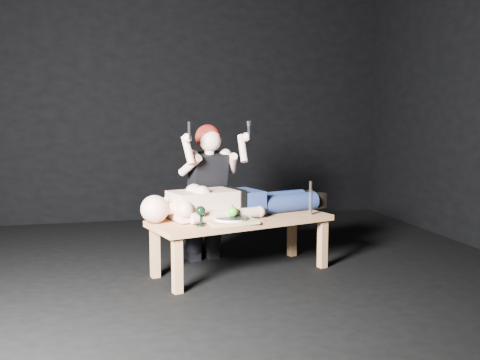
% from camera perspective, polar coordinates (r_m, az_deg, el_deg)
% --- Properties ---
extents(ground, '(5.00, 5.00, 0.00)m').
position_cam_1_polar(ground, '(4.33, -1.03, -10.10)').
color(ground, black).
rests_on(ground, ground).
extents(back_wall, '(5.00, 0.00, 5.00)m').
position_cam_1_polar(back_wall, '(6.61, -5.75, 8.85)').
color(back_wall, black).
rests_on(back_wall, ground).
extents(table, '(1.56, 0.94, 0.45)m').
position_cam_1_polar(table, '(4.33, 0.15, -6.99)').
color(table, '#BD814E').
rests_on(table, ground).
extents(lying_man, '(1.58, 0.88, 0.27)m').
position_cam_1_polar(lying_man, '(4.39, -0.15, -1.99)').
color(lying_man, '#EFB494').
rests_on(lying_man, table).
extents(kneeling_woman, '(0.82, 0.88, 1.23)m').
position_cam_1_polar(kneeling_woman, '(4.64, -3.87, -1.20)').
color(kneeling_woman, black).
rests_on(kneeling_woman, ground).
extents(serving_tray, '(0.41, 0.33, 0.02)m').
position_cam_1_polar(serving_tray, '(4.09, -1.01, -4.43)').
color(serving_tray, tan).
rests_on(serving_tray, table).
extents(plate, '(0.29, 0.29, 0.02)m').
position_cam_1_polar(plate, '(4.08, -1.01, -4.14)').
color(plate, white).
rests_on(plate, serving_tray).
extents(apple, '(0.08, 0.08, 0.08)m').
position_cam_1_polar(apple, '(4.09, -0.79, -3.42)').
color(apple, '#2B9319').
rests_on(apple, plate).
extents(goblet, '(0.09, 0.09, 0.15)m').
position_cam_1_polar(goblet, '(3.96, -4.25, -3.86)').
color(goblet, black).
rests_on(goblet, table).
extents(fork_flat, '(0.08, 0.14, 0.01)m').
position_cam_1_polar(fork_flat, '(3.97, -3.21, -4.90)').
color(fork_flat, '#B2B2B7').
rests_on(fork_flat, table).
extents(knife_flat, '(0.06, 0.15, 0.01)m').
position_cam_1_polar(knife_flat, '(4.20, 2.30, -4.25)').
color(knife_flat, '#B2B2B7').
rests_on(knife_flat, table).
extents(spoon_flat, '(0.12, 0.11, 0.01)m').
position_cam_1_polar(spoon_flat, '(4.24, 1.11, -4.13)').
color(spoon_flat, '#B2B2B7').
rests_on(spoon_flat, table).
extents(carving_knife, '(0.05, 0.05, 0.28)m').
position_cam_1_polar(carving_knife, '(4.44, 7.57, -1.91)').
color(carving_knife, '#B2B2B7').
rests_on(carving_knife, table).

